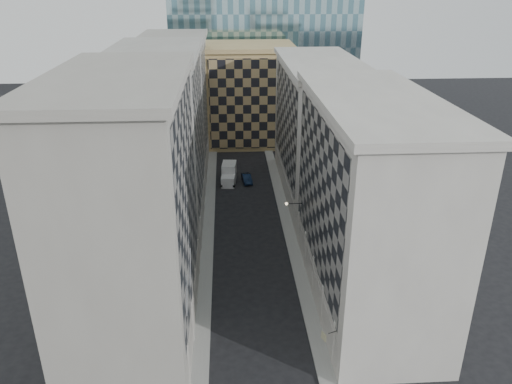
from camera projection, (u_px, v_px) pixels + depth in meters
name	position (u px, v px, depth m)	size (l,w,h in m)	color
sidewalk_west	(208.00, 229.00, 65.36)	(1.50, 100.00, 0.15)	gray
sidewalk_east	(288.00, 226.00, 65.94)	(1.50, 100.00, 0.15)	gray
bldg_left_a	(132.00, 212.00, 42.97)	(10.80, 22.80, 23.70)	gray
bldg_left_b	(161.00, 140.00, 63.31)	(10.80, 22.80, 22.70)	gray
bldg_left_c	(176.00, 104.00, 83.64)	(10.80, 22.80, 21.70)	gray
bldg_right_a	(367.00, 202.00, 48.44)	(10.80, 26.80, 20.70)	#B5AFA6
bldg_right_b	(318.00, 129.00, 73.34)	(10.80, 28.80, 19.70)	#B5AFA6
tan_block	(249.00, 94.00, 96.71)	(16.80, 14.80, 18.80)	tan
flagpoles_left	(189.00, 280.00, 40.20)	(0.10, 6.33, 2.33)	gray
bracket_lamp	(288.00, 204.00, 57.96)	(1.98, 0.36, 0.36)	black
box_truck	(229.00, 174.00, 79.92)	(2.62, 5.51, 2.93)	silver
dark_car	(247.00, 178.00, 80.03)	(1.35, 3.87, 1.27)	#0E1B34
shop_sign	(325.00, 336.00, 40.24)	(1.23, 0.66, 0.77)	black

